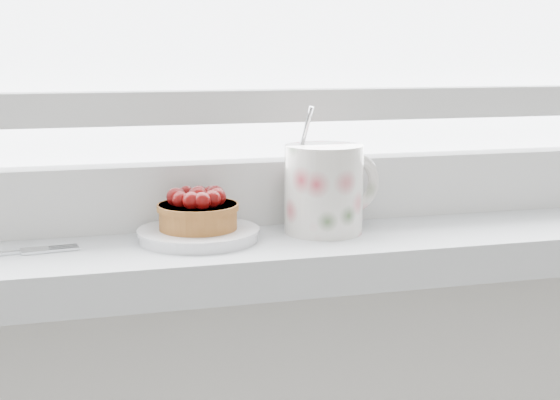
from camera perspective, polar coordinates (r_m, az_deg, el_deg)
name	(u,v)px	position (r m, az deg, el deg)	size (l,w,h in m)	color
saucer	(198,235)	(0.80, -5.98, -2.53)	(0.12, 0.12, 0.01)	white
raspberry_tart	(198,210)	(0.79, -6.02, -0.74)	(0.08, 0.08, 0.04)	brown
floral_mug	(326,187)	(0.82, 3.39, 0.97)	(0.13, 0.11, 0.13)	silver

